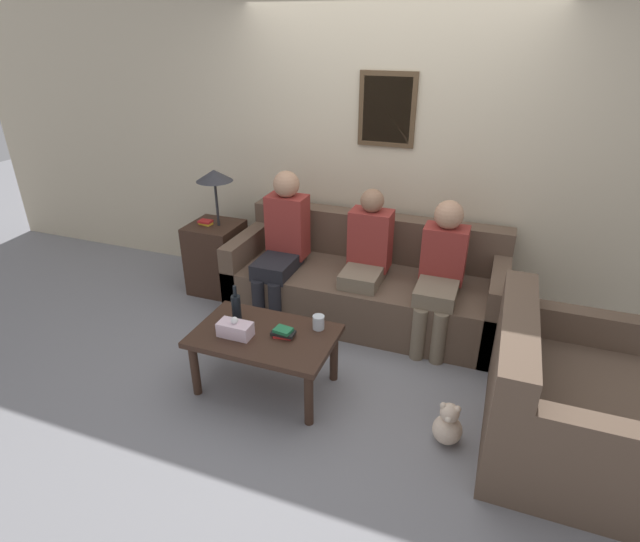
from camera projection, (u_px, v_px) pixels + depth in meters
name	position (u px, v px, depth m)	size (l,w,h in m)	color
ground_plane	(346.00, 345.00, 4.04)	(16.00, 16.00, 0.00)	gray
wall_back	(385.00, 157.00, 4.31)	(9.00, 0.08, 2.60)	beige
couch_main	(365.00, 284.00, 4.36)	(2.31, 0.90, 0.83)	brown
couch_side	(559.00, 403.00, 2.98)	(0.90, 1.23, 0.83)	brown
coffee_table	(265.00, 341.00, 3.42)	(0.96, 0.61, 0.44)	#382319
side_table_with_lamp	(217.00, 252.00, 4.73)	(0.46, 0.46, 1.19)	#382319
wine_bottle	(236.00, 307.00, 3.50)	(0.07, 0.07, 0.27)	black
drinking_glass	(319.00, 322.00, 3.42)	(0.08, 0.08, 0.10)	silver
book_stack	(283.00, 332.00, 3.35)	(0.16, 0.10, 0.06)	red
tissue_box	(235.00, 329.00, 3.34)	(0.23, 0.12, 0.15)	silver
person_left	(282.00, 240.00, 4.28)	(0.34, 0.63, 1.24)	black
person_middle	(366.00, 256.00, 4.08)	(0.34, 0.58, 1.16)	#756651
person_right	(441.00, 269.00, 3.87)	(0.34, 0.62, 1.14)	#756651
teddy_bear	(448.00, 425.00, 3.05)	(0.18, 0.18, 0.29)	beige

